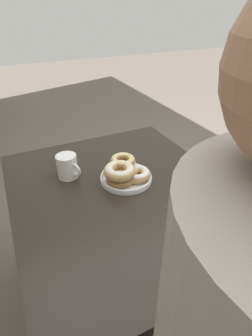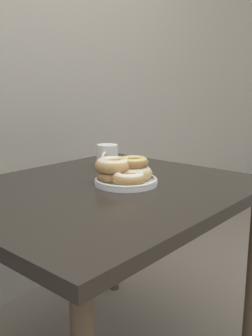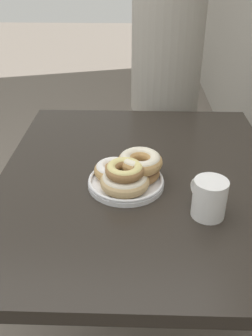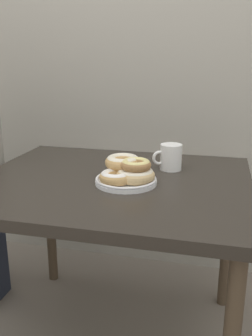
% 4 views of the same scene
% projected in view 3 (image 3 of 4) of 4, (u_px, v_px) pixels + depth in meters
% --- Properties ---
extents(ground_plane, '(14.00, 14.00, 0.00)m').
position_uv_depth(ground_plane, '(43.00, 324.00, 1.56)').
color(ground_plane, '#70665B').
extents(dining_table, '(1.04, 0.88, 0.74)m').
position_uv_depth(dining_table, '(140.00, 195.00, 1.21)').
color(dining_table, '#28231E').
rests_on(dining_table, ground_plane).
extents(donut_plate, '(0.23, 0.24, 0.09)m').
position_uv_depth(donut_plate, '(128.00, 173.00, 1.09)').
color(donut_plate, white).
rests_on(donut_plate, dining_table).
extents(coffee_mug, '(0.12, 0.09, 0.11)m').
position_uv_depth(coffee_mug, '(209.00, 198.00, 0.97)').
color(coffee_mug, white).
rests_on(coffee_mug, dining_table).
extents(person_figure, '(0.36, 0.32, 1.46)m').
position_uv_depth(person_figure, '(165.00, 88.00, 1.78)').
color(person_figure, '#232838').
rests_on(person_figure, ground_plane).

